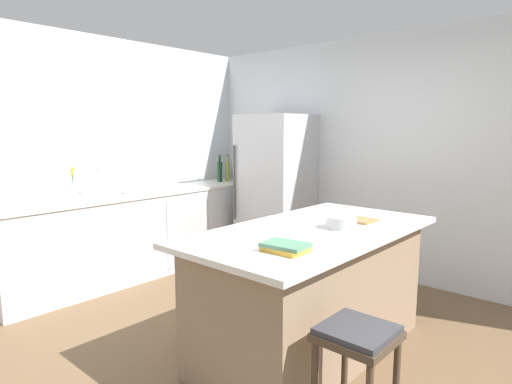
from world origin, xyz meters
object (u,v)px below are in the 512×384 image
sink_faucet (99,181)px  cutting_board (353,219)px  kitchen_island (311,289)px  refrigerator (276,189)px  paper_towel_roll (127,181)px  cookbook_stack (285,247)px  soda_bottle (234,169)px  bar_stool (357,349)px  vinegar_bottle (228,172)px  olive_oil_bottle (228,171)px  wine_bottle (220,171)px  mixing_bowl (341,222)px  flower_vase (74,189)px

sink_faucet → cutting_board: bearing=15.8°
kitchen_island → refrigerator: bearing=135.9°
paper_towel_roll → cookbook_stack: size_ratio=1.13×
kitchen_island → paper_towel_roll: (-2.40, 0.01, 0.60)m
kitchen_island → soda_bottle: size_ratio=5.05×
kitchen_island → bar_stool: bearing=-41.8°
kitchen_island → cookbook_stack: 0.79m
kitchen_island → soda_bottle: soda_bottle is taller
vinegar_bottle → cookbook_stack: vinegar_bottle is taller
soda_bottle → vinegar_bottle: soda_bottle is taller
soda_bottle → olive_oil_bottle: bearing=-73.9°
kitchen_island → bar_stool: size_ratio=3.11×
refrigerator → soda_bottle: bearing=170.5°
refrigerator → wine_bottle: bearing=-171.4°
wine_bottle → mixing_bowl: size_ratio=1.59×
paper_towel_roll → cutting_board: (2.48, 0.43, -0.13)m
paper_towel_roll → vinegar_bottle: (-0.06, 1.58, -0.02)m
soda_bottle → mixing_bowl: (2.57, -1.53, -0.12)m
bar_stool → cutting_board: (-0.64, 1.08, 0.41)m
soda_bottle → refrigerator: bearing=-9.5°
olive_oil_bottle → wine_bottle: (-0.05, -0.09, 0.01)m
refrigerator → paper_towel_roll: size_ratio=5.71×
wine_bottle → soda_bottle: bearing=89.6°
bar_stool → cookbook_stack: (-0.50, 0.05, 0.43)m
flower_vase → soda_bottle: 2.25m
soda_bottle → bar_stool: bearing=-36.4°
sink_faucet → cutting_board: (2.54, 0.72, -0.16)m
bar_stool → sink_faucet: sink_faucet is taller
paper_towel_roll → olive_oil_bottle: bearing=88.9°
refrigerator → cookbook_stack: 2.78m
paper_towel_roll → mixing_bowl: bearing=2.9°
mixing_bowl → cutting_board: (-0.07, 0.30, -0.03)m
vinegar_bottle → olive_oil_bottle: 0.13m
kitchen_island → paper_towel_roll: size_ratio=6.33×
vinegar_bottle → flower_vase: bearing=-87.9°
sink_faucet → cutting_board: size_ratio=0.90×
bar_stool → cutting_board: cutting_board is taller
flower_vase → cutting_board: (2.46, 1.02, -0.11)m
paper_towel_roll → flower_vase: bearing=-88.6°
wine_bottle → refrigerator: bearing=8.6°
refrigerator → vinegar_bottle: refrigerator is taller
paper_towel_roll → wine_bottle: wine_bottle is taller
paper_towel_roll → vinegar_bottle: bearing=92.3°
bar_stool → refrigerator: bearing=136.6°
sink_faucet → flower_vase: 0.32m
vinegar_bottle → cookbook_stack: (2.68, -2.18, -0.10)m
kitchen_island → sink_faucet: size_ratio=6.58×
mixing_bowl → wine_bottle: bearing=153.9°
cookbook_stack → vinegar_bottle: bearing=140.9°
vinegar_bottle → kitchen_island: bearing=-32.8°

